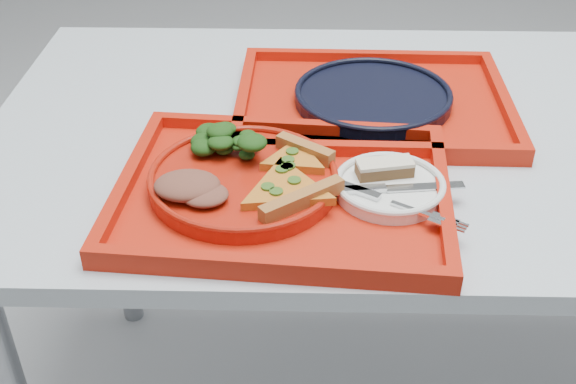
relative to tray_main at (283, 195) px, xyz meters
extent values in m
cube|color=#ACB7C1|center=(0.32, 0.21, -0.02)|extent=(1.60, 0.80, 0.03)
cylinder|color=gray|center=(-0.40, 0.53, -0.40)|extent=(0.05, 0.05, 0.72)
cube|color=#B71B09|center=(0.00, 0.00, 0.00)|extent=(0.48, 0.38, 0.01)
cube|color=#B71B09|center=(0.14, 0.27, 0.00)|extent=(0.46, 0.36, 0.01)
cylinder|color=#A81A0B|center=(-0.05, 0.01, 0.02)|extent=(0.26, 0.26, 0.02)
cylinder|color=white|center=(0.14, 0.00, 0.01)|extent=(0.15, 0.15, 0.01)
cylinder|color=black|center=(0.14, 0.27, 0.01)|extent=(0.26, 0.26, 0.02)
ellipsoid|color=black|center=(-0.07, 0.08, 0.05)|extent=(0.10, 0.09, 0.05)
ellipsoid|color=brown|center=(-0.12, -0.03, 0.04)|extent=(0.09, 0.07, 0.03)
cube|color=#50361A|center=(0.14, 0.02, 0.03)|extent=(0.08, 0.05, 0.02)
cube|color=beige|center=(0.14, 0.02, 0.04)|extent=(0.08, 0.05, 0.01)
cube|color=silver|center=(0.15, -0.01, 0.02)|extent=(0.19, 0.04, 0.01)
cube|color=silver|center=(0.14, -0.04, 0.02)|extent=(0.17, 0.11, 0.01)
camera|label=1|loc=(0.03, -0.81, 0.57)|focal=45.00mm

